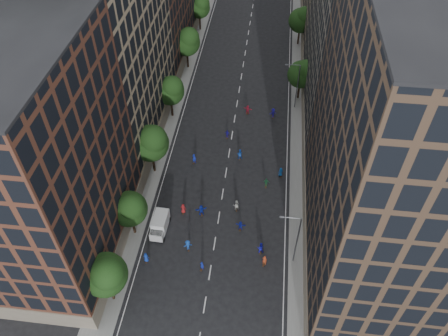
% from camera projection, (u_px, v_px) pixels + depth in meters
% --- Properties ---
extents(ground, '(240.00, 240.00, 0.00)m').
position_uv_depth(ground, '(234.00, 121.00, 77.74)').
color(ground, black).
rests_on(ground, ground).
extents(sidewalk_left, '(4.00, 105.00, 0.15)m').
position_uv_depth(sidewalk_left, '(176.00, 91.00, 83.90)').
color(sidewalk_left, slate).
rests_on(sidewalk_left, ground).
extents(sidewalk_right, '(4.00, 105.00, 0.15)m').
position_uv_depth(sidewalk_right, '(302.00, 100.00, 81.91)').
color(sidewalk_right, slate).
rests_on(sidewalk_right, ground).
extents(bldg_left_a, '(14.00, 22.00, 30.00)m').
position_uv_depth(bldg_left_a, '(40.00, 167.00, 48.42)').
color(bldg_left_a, '#4F2B1E').
rests_on(bldg_left_a, ground).
extents(bldg_left_b, '(14.00, 26.00, 34.00)m').
position_uv_depth(bldg_left_b, '(104.00, 42.00, 63.71)').
color(bldg_left_b, '#937E60').
rests_on(bldg_left_b, ground).
extents(bldg_right_a, '(14.00, 30.00, 36.00)m').
position_uv_depth(bldg_right_a, '(392.00, 151.00, 45.92)').
color(bldg_right_a, '#423123').
rests_on(bldg_right_a, ground).
extents(bldg_right_b, '(14.00, 28.00, 33.00)m').
position_uv_depth(bldg_right_b, '(361.00, 30.00, 67.19)').
color(bldg_right_b, '#605B50').
rests_on(bldg_right_b, ground).
extents(tree_left_0, '(5.20, 5.20, 8.83)m').
position_uv_depth(tree_left_0, '(106.00, 274.00, 49.22)').
color(tree_left_0, black).
rests_on(tree_left_0, ground).
extents(tree_left_1, '(4.80, 4.80, 8.21)m').
position_uv_depth(tree_left_1, '(130.00, 208.00, 56.48)').
color(tree_left_1, black).
rests_on(tree_left_1, ground).
extents(tree_left_2, '(5.60, 5.60, 9.45)m').
position_uv_depth(tree_left_2, '(151.00, 142.00, 64.25)').
color(tree_left_2, black).
rests_on(tree_left_2, ground).
extents(tree_left_3, '(5.00, 5.00, 8.58)m').
position_uv_depth(tree_left_3, '(171.00, 90.00, 74.40)').
color(tree_left_3, black).
rests_on(tree_left_3, ground).
extents(tree_left_4, '(5.40, 5.40, 9.08)m').
position_uv_depth(tree_left_4, '(187.00, 41.00, 85.33)').
color(tree_left_4, black).
rests_on(tree_left_4, ground).
extents(tree_left_5, '(4.80, 4.80, 8.33)m').
position_uv_depth(tree_left_5, '(200.00, 6.00, 96.79)').
color(tree_left_5, black).
rests_on(tree_left_5, ground).
extents(tree_right_a, '(5.00, 5.00, 8.39)m').
position_uv_depth(tree_right_a, '(302.00, 73.00, 78.25)').
color(tree_right_a, black).
rests_on(tree_right_a, ground).
extents(tree_right_b, '(5.20, 5.20, 8.83)m').
position_uv_depth(tree_right_b, '(302.00, 19.00, 91.94)').
color(tree_right_b, black).
rests_on(tree_right_b, ground).
extents(streetlamp_near, '(2.64, 0.22, 9.06)m').
position_uv_depth(streetlamp_near, '(296.00, 238.00, 53.69)').
color(streetlamp_near, '#595B60').
rests_on(streetlamp_near, ground).
extents(streetlamp_far, '(2.64, 0.22, 9.06)m').
position_uv_depth(streetlamp_far, '(296.00, 84.00, 76.68)').
color(streetlamp_far, '#595B60').
rests_on(streetlamp_far, ground).
extents(cargo_van, '(2.15, 4.41, 2.32)m').
position_uv_depth(cargo_van, '(160.00, 224.00, 60.03)').
color(cargo_van, silver).
rests_on(cargo_van, ground).
extents(skater_0, '(0.79, 0.53, 1.56)m').
position_uv_depth(skater_0, '(146.00, 258.00, 56.81)').
color(skater_0, '#1538AF').
rests_on(skater_0, ground).
extents(skater_1, '(0.68, 0.57, 1.58)m').
position_uv_depth(skater_1, '(202.00, 266.00, 55.94)').
color(skater_1, navy).
rests_on(skater_1, ground).
extents(skater_2, '(0.97, 0.79, 1.87)m').
position_uv_depth(skater_2, '(260.00, 248.00, 57.68)').
color(skater_2, '#1516AF').
rests_on(skater_2, ground).
extents(skater_3, '(1.28, 1.02, 1.73)m').
position_uv_depth(skater_3, '(188.00, 245.00, 58.05)').
color(skater_3, '#1645B3').
rests_on(skater_3, ground).
extents(skater_4, '(1.11, 0.75, 1.75)m').
position_uv_depth(skater_4, '(154.00, 228.00, 60.02)').
color(skater_4, '#11458F').
rests_on(skater_4, ground).
extents(skater_5, '(1.47, 0.64, 1.54)m').
position_uv_depth(skater_5, '(240.00, 226.00, 60.43)').
color(skater_5, navy).
rests_on(skater_5, ground).
extents(skater_6, '(0.87, 0.63, 1.67)m').
position_uv_depth(skater_6, '(183.00, 209.00, 62.48)').
color(skater_6, maroon).
rests_on(skater_6, ground).
extents(skater_7, '(0.75, 0.60, 1.77)m').
position_uv_depth(skater_7, '(264.00, 260.00, 56.38)').
color(skater_7, '#AA3B1C').
rests_on(skater_7, ground).
extents(skater_8, '(1.05, 0.92, 1.85)m').
position_uv_depth(skater_8, '(236.00, 205.00, 62.80)').
color(skater_8, beige).
rests_on(skater_8, ground).
extents(skater_9, '(1.35, 1.01, 1.85)m').
position_uv_depth(skater_9, '(163.00, 213.00, 61.77)').
color(skater_9, '#38373C').
rests_on(skater_9, ground).
extents(skater_10, '(0.97, 0.46, 1.62)m').
position_uv_depth(skater_10, '(266.00, 183.00, 66.07)').
color(skater_10, '#1C6035').
rests_on(skater_10, ground).
extents(skater_11, '(1.81, 1.15, 1.87)m').
position_uv_depth(skater_11, '(201.00, 210.00, 62.16)').
color(skater_11, '#1326A0').
rests_on(skater_11, ground).
extents(skater_12, '(0.93, 0.79, 1.62)m').
position_uv_depth(skater_12, '(281.00, 172.00, 67.62)').
color(skater_12, '#124795').
rests_on(skater_12, ground).
extents(skater_13, '(0.79, 0.65, 1.85)m').
position_uv_depth(skater_13, '(194.00, 159.00, 69.58)').
color(skater_13, '#13249F').
rests_on(skater_13, ground).
extents(skater_14, '(0.98, 0.80, 1.86)m').
position_uv_depth(skater_14, '(240.00, 154.00, 70.28)').
color(skater_14, '#1647B7').
rests_on(skater_14, ground).
extents(skater_15, '(1.32, 0.95, 1.84)m').
position_uv_depth(skater_15, '(273.00, 113.00, 77.74)').
color(skater_15, '#1D14A5').
rests_on(skater_15, ground).
extents(skater_16, '(0.98, 0.64, 1.55)m').
position_uv_depth(skater_16, '(227.00, 134.00, 73.96)').
color(skater_16, '#1A1191').
rests_on(skater_16, ground).
extents(skater_17, '(1.65, 0.93, 1.70)m').
position_uv_depth(skater_17, '(248.00, 110.00, 78.56)').
color(skater_17, '#A91C34').
rests_on(skater_17, ground).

